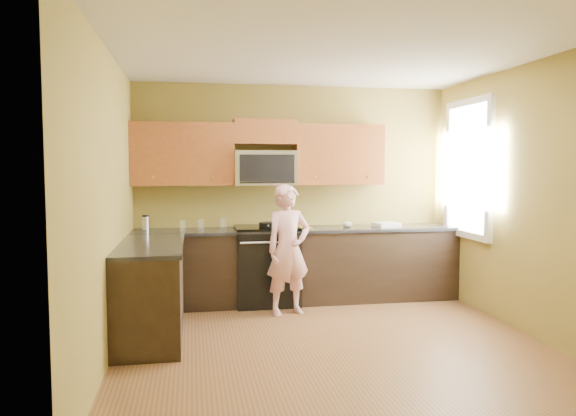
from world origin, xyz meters
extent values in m
plane|color=brown|center=(0.00, 0.00, 0.00)|extent=(4.00, 4.00, 0.00)
plane|color=white|center=(0.00, 0.00, 2.70)|extent=(4.00, 4.00, 0.00)
plane|color=olive|center=(0.00, 2.00, 1.35)|extent=(4.00, 0.00, 4.00)
plane|color=olive|center=(0.00, -2.00, 1.35)|extent=(4.00, 0.00, 4.00)
plane|color=olive|center=(-2.00, 0.00, 1.35)|extent=(0.00, 4.00, 4.00)
plane|color=olive|center=(2.00, 0.00, 1.35)|extent=(0.00, 4.00, 4.00)
cube|color=black|center=(0.00, 1.70, 0.44)|extent=(4.00, 0.60, 0.88)
cube|color=black|center=(-1.70, 0.60, 0.44)|extent=(0.60, 1.60, 0.88)
cube|color=black|center=(0.00, 1.69, 0.90)|extent=(4.00, 0.62, 0.04)
cube|color=black|center=(-1.69, 0.60, 0.90)|extent=(0.62, 1.60, 0.04)
cube|color=brown|center=(-0.40, 1.83, 2.10)|extent=(0.76, 0.33, 0.30)
imported|color=pink|center=(-0.22, 1.15, 0.74)|extent=(0.62, 0.50, 1.48)
cube|color=#B27F47|center=(0.10, 1.66, 0.93)|extent=(0.12, 0.12, 0.01)
ellipsoid|color=silver|center=(-0.12, 1.60, 0.95)|extent=(0.12, 0.13, 0.06)
ellipsoid|color=silver|center=(0.64, 1.72, 0.95)|extent=(0.15, 0.16, 0.07)
cube|color=white|center=(1.14, 1.69, 0.95)|extent=(0.35, 0.30, 0.05)
cylinder|color=silver|center=(-1.19, 1.78, 0.98)|extent=(0.09, 0.09, 0.12)
cylinder|color=silver|center=(-1.40, 1.70, 0.98)|extent=(0.07, 0.07, 0.12)
cylinder|color=silver|center=(-0.92, 1.92, 0.98)|extent=(0.09, 0.09, 0.12)
camera|label=1|loc=(-1.29, -4.83, 1.66)|focal=33.85mm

